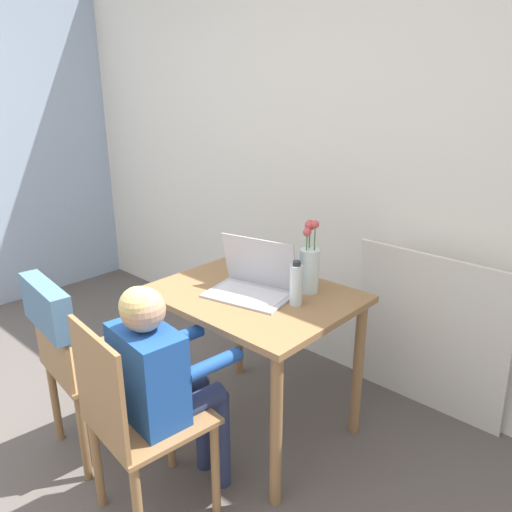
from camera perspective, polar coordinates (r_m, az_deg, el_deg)
The scene contains 9 objects.
wall_back at distance 2.94m, azimuth 7.16°, elevation 11.12°, with size 6.40×0.05×2.50m.
dining_table at distance 2.37m, azimuth -0.26°, elevation -6.73°, with size 0.90×0.71×0.74m.
chair_occupied at distance 2.02m, azimuth -13.55°, elevation -17.92°, with size 0.44×0.44×0.87m.
chair_spare at distance 2.35m, azimuth -20.58°, elevation -9.05°, with size 0.45×0.48×0.88m.
person_seated at distance 1.98m, azimuth -10.70°, elevation -12.96°, with size 0.36×0.45×0.99m.
laptop at distance 2.29m, azimuth -0.34°, elevation -2.88°, with size 0.42×0.33×0.26m.
flower_vase at distance 2.30m, azimuth 6.11°, elevation -1.09°, with size 0.09×0.09×0.34m.
water_bottle at distance 2.17m, azimuth 4.61°, elevation -3.24°, with size 0.06×0.06×0.20m.
cardboard_panel at distance 2.71m, azimuth 19.20°, elevation -8.58°, with size 0.77×0.14×0.89m.
Camera 1 is at (1.69, -0.15, 1.67)m, focal length 35.00 mm.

